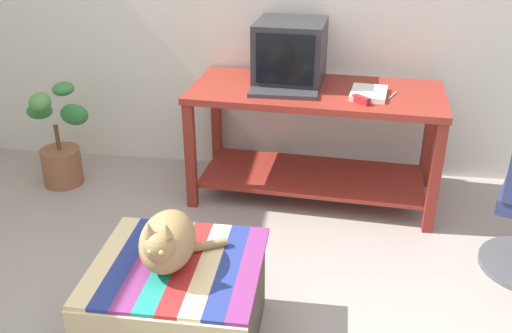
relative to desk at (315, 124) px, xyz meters
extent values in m
cube|color=maroon|center=(-0.73, -0.24, -0.15)|extent=(0.06, 0.06, 0.68)
cube|color=maroon|center=(0.69, -0.34, -0.15)|extent=(0.06, 0.06, 0.68)
cube|color=maroon|center=(0.73, 0.24, -0.15)|extent=(0.06, 0.06, 0.68)
cube|color=maroon|center=(-0.69, 0.34, -0.15)|extent=(0.06, 0.06, 0.68)
cube|color=maroon|center=(0.00, 0.00, -0.36)|extent=(1.42, 0.66, 0.02)
cube|color=maroon|center=(0.00, 0.00, 0.20)|extent=(1.54, 0.76, 0.04)
cube|color=#28282B|center=(-0.17, 0.13, 0.23)|extent=(0.30, 0.30, 0.02)
cube|color=#28282B|center=(-0.17, 0.13, 0.41)|extent=(0.44, 0.44, 0.37)
cube|color=black|center=(-0.19, -0.08, 0.42)|extent=(0.33, 0.04, 0.29)
cube|color=#333338|center=(-0.19, -0.14, 0.24)|extent=(0.40, 0.15, 0.02)
cube|color=white|center=(0.30, -0.07, 0.24)|extent=(0.23, 0.29, 0.03)
cube|color=#4C4238|center=(-0.49, -1.42, -0.29)|extent=(0.66, 0.59, 0.40)
cube|color=beige|center=(-0.79, -1.42, -0.08)|extent=(0.09, 0.64, 0.02)
cube|color=navy|center=(-0.71, -1.42, -0.08)|extent=(0.09, 0.64, 0.02)
cube|color=#7A2D6B|center=(-0.62, -1.42, -0.08)|extent=(0.09, 0.64, 0.02)
cube|color=#1E897A|center=(-0.53, -1.42, -0.08)|extent=(0.09, 0.64, 0.02)
cube|color=#AD2323|center=(-0.45, -1.42, -0.08)|extent=(0.09, 0.64, 0.02)
cube|color=beige|center=(-0.36, -1.42, -0.08)|extent=(0.09, 0.64, 0.02)
cube|color=navy|center=(-0.28, -1.42, -0.08)|extent=(0.09, 0.64, 0.02)
cube|color=#7A2D6B|center=(-0.19, -1.42, -0.08)|extent=(0.09, 0.64, 0.02)
ellipsoid|color=#9E7A4C|center=(-0.52, -1.42, 0.04)|extent=(0.24, 0.35, 0.22)
sphere|color=#9E7A4C|center=(-0.51, -1.55, 0.10)|extent=(0.12, 0.12, 0.12)
cylinder|color=#9E7A4C|center=(-0.43, -1.33, -0.05)|extent=(0.25, 0.16, 0.04)
cone|color=#9E7A4C|center=(-0.55, -1.55, 0.17)|extent=(0.05, 0.05, 0.05)
cone|color=#9E7A4C|center=(-0.48, -1.55, 0.17)|extent=(0.05, 0.05, 0.05)
sphere|color=#C6D151|center=(-0.53, -1.60, 0.10)|extent=(0.02, 0.02, 0.02)
sphere|color=#C6D151|center=(-0.49, -1.60, 0.10)|extent=(0.02, 0.02, 0.02)
cylinder|color=brown|center=(-1.66, -0.07, -0.37)|extent=(0.26, 0.26, 0.25)
cylinder|color=brown|center=(-1.66, -0.07, -0.16)|extent=(0.03, 0.03, 0.17)
ellipsoid|color=#2D7033|center=(-1.52, -0.07, 0.01)|extent=(0.18, 0.10, 0.14)
ellipsoid|color=#38843D|center=(-1.64, 0.08, 0.13)|extent=(0.14, 0.16, 0.08)
ellipsoid|color=#2D7033|center=(-1.75, -0.08, 0.02)|extent=(0.16, 0.15, 0.10)
ellipsoid|color=#4C8E42|center=(-1.67, -0.19, 0.13)|extent=(0.13, 0.15, 0.11)
cube|color=#A31E1E|center=(0.26, -0.21, 0.24)|extent=(0.10, 0.10, 0.04)
cylinder|color=#B7B7BC|center=(0.44, -0.06, 0.23)|extent=(0.06, 0.13, 0.01)
camera|label=1|loc=(0.10, -3.27, 1.31)|focal=39.99mm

